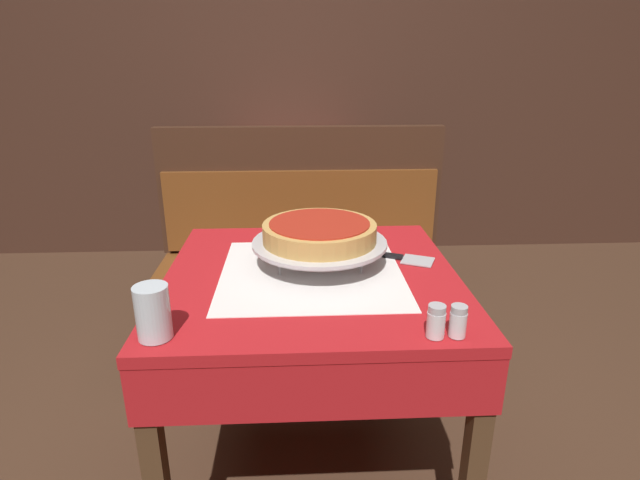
# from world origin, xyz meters

# --- Properties ---
(ground_plane) EXTENTS (14.00, 14.00, 0.00)m
(ground_plane) POSITION_xyz_m (0.00, 0.00, 0.00)
(ground_plane) COLOR #472D1E
(dining_table_front) EXTENTS (0.84, 0.84, 0.75)m
(dining_table_front) POSITION_xyz_m (0.00, 0.00, 0.64)
(dining_table_front) COLOR red
(dining_table_front) RESTS_ON ground_plane
(dining_table_rear) EXTENTS (0.76, 0.76, 0.75)m
(dining_table_rear) POSITION_xyz_m (-0.07, 1.72, 0.66)
(dining_table_rear) COLOR red
(dining_table_rear) RESTS_ON ground_plane
(booth_bench) EXTENTS (1.33, 0.52, 1.04)m
(booth_bench) POSITION_xyz_m (-0.02, 0.80, 0.30)
(booth_bench) COLOR #3D2316
(booth_bench) RESTS_ON ground_plane
(back_wall_panel) EXTENTS (6.00, 0.04, 2.40)m
(back_wall_panel) POSITION_xyz_m (0.00, 2.18, 1.20)
(back_wall_panel) COLOR #3D2319
(back_wall_panel) RESTS_ON ground_plane
(pizza_pan_stand) EXTENTS (0.40, 0.40, 0.08)m
(pizza_pan_stand) POSITION_xyz_m (0.03, 0.05, 0.82)
(pizza_pan_stand) COLOR #ADADB2
(pizza_pan_stand) RESTS_ON dining_table_front
(deep_dish_pizza) EXTENTS (0.33, 0.33, 0.06)m
(deep_dish_pizza) POSITION_xyz_m (0.03, 0.05, 0.85)
(deep_dish_pizza) COLOR tan
(deep_dish_pizza) RESTS_ON pizza_pan_stand
(pizza_server) EXTENTS (0.25, 0.15, 0.01)m
(pizza_server) POSITION_xyz_m (0.26, 0.10, 0.75)
(pizza_server) COLOR #BCBCC1
(pizza_server) RESTS_ON dining_table_front
(water_glass_near) EXTENTS (0.08, 0.08, 0.12)m
(water_glass_near) POSITION_xyz_m (-0.36, -0.34, 0.81)
(water_glass_near) COLOR silver
(water_glass_near) RESTS_ON dining_table_front
(salt_shaker) EXTENTS (0.04, 0.04, 0.08)m
(salt_shaker) POSITION_xyz_m (0.26, -0.37, 0.79)
(salt_shaker) COLOR silver
(salt_shaker) RESTS_ON dining_table_front
(pepper_shaker) EXTENTS (0.04, 0.04, 0.07)m
(pepper_shaker) POSITION_xyz_m (0.31, -0.37, 0.79)
(pepper_shaker) COLOR silver
(pepper_shaker) RESTS_ON dining_table_front
(condiment_caddy) EXTENTS (0.15, 0.15, 0.15)m
(condiment_caddy) POSITION_xyz_m (0.01, 1.72, 0.78)
(condiment_caddy) COLOR black
(condiment_caddy) RESTS_ON dining_table_rear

